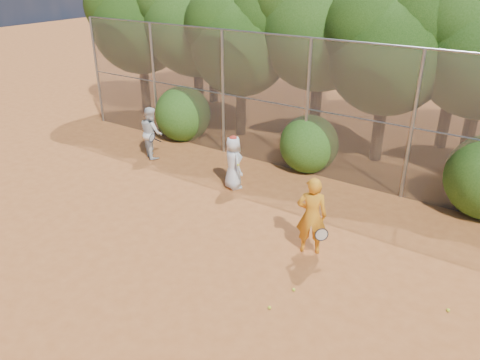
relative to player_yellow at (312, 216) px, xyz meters
The scene contains 17 objects.
ground 2.61m from the player_yellow, 115.92° to the right, with size 80.00×80.00×0.00m, color #9D5223.
fence_back 4.14m from the player_yellow, 107.37° to the left, with size 20.05×0.09×4.03m.
tree_0 12.40m from the player_yellow, 150.96° to the left, with size 4.38×3.81×6.00m.
tree_1 10.72m from the player_yellow, 141.64° to the left, with size 4.64×4.03×6.35m.
tree_2 8.33m from the player_yellow, 134.41° to the left, with size 3.99×3.47×5.47m.
tree_3 8.08m from the player_yellow, 114.36° to the left, with size 4.89×4.26×6.70m.
tree_4 6.70m from the player_yellow, 94.89° to the left, with size 4.19×3.64×5.73m.
tree_9 12.95m from the player_yellow, 136.19° to the left, with size 4.83×4.20×6.62m.
tree_11 9.10m from the player_yellow, 83.31° to the left, with size 4.64×4.03×6.35m.
bush_0 8.17m from the player_yellow, 149.90° to the left, with size 2.00×2.00×2.00m, color #234B12.
bush_1 4.59m from the player_yellow, 116.79° to the left, with size 1.80×1.80×1.80m, color #234B12.
player_yellow is the anchor object (origin of this frame).
player_teen 3.67m from the player_yellow, 152.15° to the left, with size 0.90×0.81×1.57m.
player_white 7.11m from the player_yellow, 162.32° to the left, with size 1.03×0.96×1.68m.
ball_0 1.73m from the player_yellow, 75.50° to the right, with size 0.07×0.07×0.07m, color #C3CE25.
ball_1 3.19m from the player_yellow, ahead, with size 0.07×0.07×0.07m, color #C3CE25.
ball_4 2.35m from the player_yellow, 83.63° to the right, with size 0.07×0.07×0.07m, color #C3CE25.
Camera 1 is at (4.67, -5.99, 5.96)m, focal length 35.00 mm.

